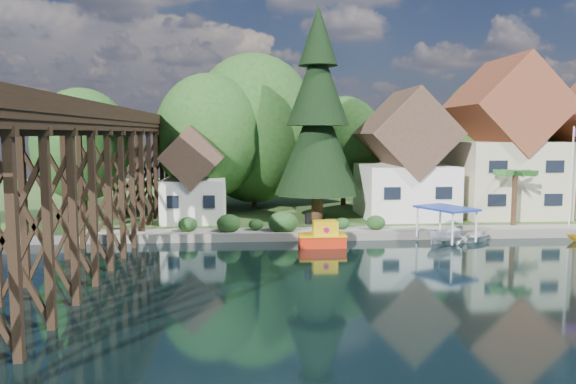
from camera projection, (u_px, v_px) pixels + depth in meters
name	position (u px, v px, depth m)	size (l,w,h in m)	color
ground	(361.00, 266.00, 32.74)	(140.00, 140.00, 0.00)	black
bank	(304.00, 197.00, 66.44)	(140.00, 52.00, 0.50)	#2E5321
seawall	(393.00, 235.00, 40.92)	(60.00, 0.40, 0.62)	slate
promenade	(415.00, 229.00, 42.32)	(50.00, 2.60, 0.06)	gray
trestle_bridge	(101.00, 170.00, 36.21)	(4.12, 44.18, 9.30)	black
house_left	(405.00, 163.00, 48.55)	(7.64, 8.64, 11.02)	white
house_center	(504.00, 148.00, 49.53)	(8.65, 9.18, 13.89)	beige
shed	(194.00, 181.00, 45.96)	(5.09, 5.40, 7.85)	white
bg_trees	(328.00, 138.00, 53.13)	(49.90, 13.30, 10.57)	#382314
shrubs	(275.00, 222.00, 41.48)	(15.76, 2.47, 1.70)	#143916
conifer	(318.00, 118.00, 46.34)	(7.16, 7.16, 17.62)	#382314
palm_tree	(515.00, 174.00, 43.59)	(4.32, 4.32, 4.64)	#382314
flagpole	(574.00, 165.00, 43.33)	(1.21, 0.25, 7.76)	white
tugboat	(323.00, 236.00, 38.39)	(3.25, 1.81, 2.35)	red
boat_white_a	(465.00, 235.00, 40.33)	(2.93, 4.10, 0.85)	silver
boat_canopy	(446.00, 227.00, 39.70)	(4.13, 4.73, 2.55)	silver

